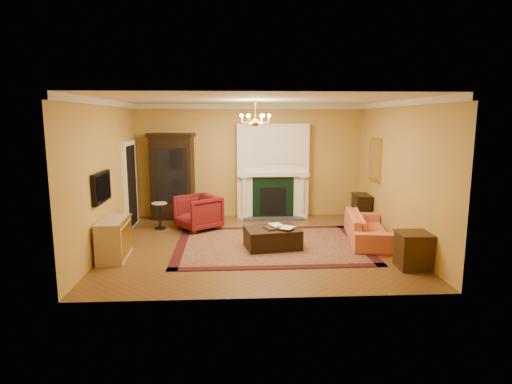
{
  "coord_description": "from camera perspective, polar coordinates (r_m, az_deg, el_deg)",
  "views": [
    {
      "loc": [
        -0.46,
        -8.72,
        2.63
      ],
      "look_at": [
        0.03,
        0.3,
        1.08
      ],
      "focal_mm": 30.0,
      "sensor_mm": 36.0,
      "label": 1
    }
  ],
  "objects": [
    {
      "name": "china_cabinet",
      "position": [
        11.43,
        -11.08,
        1.8
      ],
      "size": [
        1.13,
        0.61,
        2.17
      ],
      "primitive_type": "cube",
      "rotation": [
        0.0,
        0.0,
        -0.11
      ],
      "color": "black",
      "rests_on": "floor"
    },
    {
      "name": "ceiling",
      "position": [
        8.74,
        -0.09,
        12.25
      ],
      "size": [
        6.0,
        5.5,
        0.02
      ],
      "primitive_type": "cube",
      "color": "silver",
      "rests_on": "wall_back"
    },
    {
      "name": "doorway",
      "position": [
        10.83,
        -16.39,
        0.95
      ],
      "size": [
        0.08,
        1.05,
        2.1
      ],
      "color": "white",
      "rests_on": "wall_left"
    },
    {
      "name": "ottoman_tray",
      "position": [
        8.77,
        2.58,
        -4.78
      ],
      "size": [
        0.5,
        0.44,
        0.03
      ],
      "primitive_type": "cube",
      "rotation": [
        0.0,
        0.0,
        0.34
      ],
      "color": "black",
      "rests_on": "leather_ottoman"
    },
    {
      "name": "gilt_mirror",
      "position": [
        10.73,
        15.58,
        4.16
      ],
      "size": [
        0.06,
        0.76,
        1.05
      ],
      "color": "gold",
      "rests_on": "wall_right"
    },
    {
      "name": "crown_molding",
      "position": [
        9.69,
        -0.39,
        11.59
      ],
      "size": [
        6.0,
        5.5,
        0.12
      ],
      "color": "silver",
      "rests_on": "ceiling"
    },
    {
      "name": "console_table",
      "position": [
        11.17,
        13.84,
        -2.27
      ],
      "size": [
        0.4,
        0.66,
        0.72
      ],
      "primitive_type": "cube",
      "rotation": [
        0.0,
        0.0,
        -0.05
      ],
      "color": "black",
      "rests_on": "floor"
    },
    {
      "name": "leather_ottoman",
      "position": [
        8.83,
        2.2,
        -6.12
      ],
      "size": [
        1.19,
        0.95,
        0.4
      ],
      "primitive_type": "cube",
      "rotation": [
        0.0,
        0.0,
        0.16
      ],
      "color": "black",
      "rests_on": "oriental_rug"
    },
    {
      "name": "book_a",
      "position": [
        8.76,
        2.05,
        -3.61
      ],
      "size": [
        0.23,
        0.12,
        0.32
      ],
      "primitive_type": "imported",
      "rotation": [
        0.0,
        0.0,
        0.39
      ],
      "color": "gray",
      "rests_on": "ottoman_tray"
    },
    {
      "name": "book_b",
      "position": [
        8.68,
        3.55,
        -3.77
      ],
      "size": [
        0.21,
        0.14,
        0.31
      ],
      "primitive_type": "imported",
      "rotation": [
        0.0,
        0.0,
        -0.55
      ],
      "color": "gray",
      "rests_on": "ottoman_tray"
    },
    {
      "name": "commode",
      "position": [
        8.59,
        -18.42,
        -5.96
      ],
      "size": [
        0.52,
        1.03,
        0.75
      ],
      "primitive_type": "cube",
      "rotation": [
        0.0,
        0.0,
        0.05
      ],
      "color": "#BEB08B",
      "rests_on": "floor"
    },
    {
      "name": "pedestal_table",
      "position": [
        10.53,
        -12.73,
        -2.85
      ],
      "size": [
        0.36,
        0.36,
        0.65
      ],
      "color": "black",
      "rests_on": "floor"
    },
    {
      "name": "coral_sofa",
      "position": [
        9.57,
        14.73,
        -4.03
      ],
      "size": [
        0.92,
        2.13,
        0.81
      ],
      "primitive_type": "imported",
      "rotation": [
        0.0,
        0.0,
        1.41
      ],
      "color": "#CA6A40",
      "rests_on": "floor"
    },
    {
      "name": "wall_left",
      "position": [
        9.16,
        -19.27,
        2.12
      ],
      "size": [
        0.02,
        5.5,
        3.0
      ],
      "primitive_type": "cube",
      "color": "#B0833F",
      "rests_on": "floor"
    },
    {
      "name": "tv_panel",
      "position": [
        8.59,
        -19.9,
        0.6
      ],
      "size": [
        0.09,
        0.95,
        0.58
      ],
      "color": "black",
      "rests_on": "wall_left"
    },
    {
      "name": "wall_front",
      "position": [
        6.08,
        1.27,
        -0.95
      ],
      "size": [
        6.0,
        0.02,
        3.0
      ],
      "primitive_type": "cube",
      "color": "#B0833F",
      "rests_on": "floor"
    },
    {
      "name": "end_table",
      "position": [
        8.14,
        20.21,
        -7.43
      ],
      "size": [
        0.55,
        0.55,
        0.62
      ],
      "primitive_type": "cube",
      "rotation": [
        0.0,
        0.0,
        -0.03
      ],
      "color": "#311D0D",
      "rests_on": "floor"
    },
    {
      "name": "wall_back",
      "position": [
        11.54,
        -0.81,
        4.14
      ],
      "size": [
        6.0,
        0.02,
        3.0
      ],
      "primitive_type": "cube",
      "color": "#B0833F",
      "rests_on": "floor"
    },
    {
      "name": "topiary_left",
      "position": [
        11.32,
        -1.3,
        3.81
      ],
      "size": [
        0.15,
        0.15,
        0.41
      ],
      "color": "tan",
      "rests_on": "fireplace"
    },
    {
      "name": "fireplace",
      "position": [
        11.43,
        2.24,
        2.54
      ],
      "size": [
        1.9,
        0.7,
        2.5
      ],
      "color": "silver",
      "rests_on": "wall_back"
    },
    {
      "name": "oriental_rug",
      "position": [
        9.07,
        1.97,
        -7.06
      ],
      "size": [
        3.98,
        3.0,
        0.02
      ],
      "primitive_type": "cube",
      "rotation": [
        0.0,
        0.0,
        0.01
      ],
      "color": "#400D0E",
      "rests_on": "floor"
    },
    {
      "name": "chandelier",
      "position": [
        8.73,
        -0.09,
        9.61
      ],
      "size": [
        0.63,
        0.55,
        0.53
      ],
      "color": "gold",
      "rests_on": "ceiling"
    },
    {
      "name": "topiary_right",
      "position": [
        11.46,
        6.16,
        3.73
      ],
      "size": [
        0.14,
        0.14,
        0.38
      ],
      "color": "tan",
      "rests_on": "fireplace"
    },
    {
      "name": "wingback_armchair",
      "position": [
        10.3,
        -7.72,
        -2.52
      ],
      "size": [
        1.19,
        1.2,
        0.91
      ],
      "primitive_type": "imported",
      "rotation": [
        0.0,
        0.0,
        -0.94
      ],
      "color": "maroon",
      "rests_on": "floor"
    },
    {
      "name": "floor",
      "position": [
        9.12,
        -0.09,
        -7.07
      ],
      "size": [
        6.0,
        5.5,
        0.02
      ],
      "primitive_type": "cube",
      "color": "brown",
      "rests_on": "ground"
    },
    {
      "name": "wall_right",
      "position": [
        9.45,
        18.47,
        2.39
      ],
      "size": [
        0.02,
        5.5,
        3.0
      ],
      "primitive_type": "cube",
      "color": "#B0833F",
      "rests_on": "floor"
    }
  ]
}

